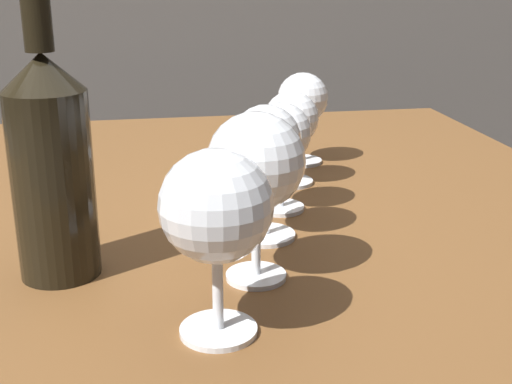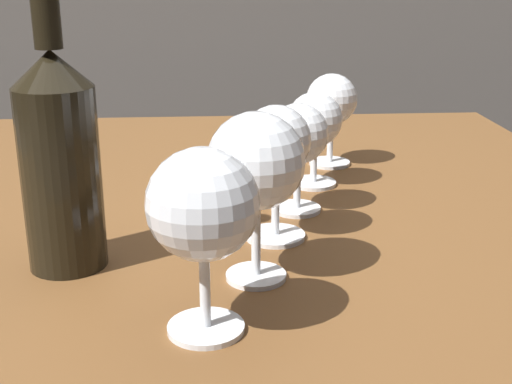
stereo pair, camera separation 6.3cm
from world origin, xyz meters
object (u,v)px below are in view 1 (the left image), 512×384
wine_glass_amber (281,136)px  wine_glass_cabernet (303,101)px  wine_bottle (51,162)px  wine_glass_merlot (266,144)px  wine_glass_white (216,210)px  wine_glass_pinot (256,163)px  wine_glass_port (291,122)px

wine_glass_amber → wine_glass_cabernet: size_ratio=0.98×
wine_bottle → wine_glass_merlot: bearing=14.5°
wine_glass_white → wine_bottle: 0.20m
wine_bottle → wine_glass_pinot: bearing=-13.4°
wine_glass_white → wine_glass_pinot: size_ratio=0.96×
wine_glass_amber → wine_glass_cabernet: bearing=69.3°
wine_glass_white → wine_glass_cabernet: (0.19, 0.48, -0.01)m
wine_glass_white → wine_glass_amber: bearing=68.4°
wine_glass_merlot → wine_glass_cabernet: wine_glass_merlot is taller
wine_glass_white → wine_glass_amber: size_ratio=1.18×
wine_glass_pinot → wine_glass_cabernet: (0.14, 0.38, -0.02)m
wine_glass_merlot → wine_glass_cabernet: 0.30m
wine_glass_merlot → wine_glass_port: 0.20m
wine_glass_cabernet → wine_glass_merlot: bearing=-111.1°
wine_glass_white → wine_glass_amber: (0.11, 0.28, -0.02)m
wine_glass_pinot → wine_bottle: size_ratio=0.55×
wine_glass_white → wine_glass_amber: 0.30m
wine_glass_white → wine_glass_pinot: (0.05, 0.10, 0.01)m
wine_glass_amber → wine_glass_merlot: bearing=-112.2°
wine_glass_pinot → wine_glass_merlot: bearing=74.3°
wine_bottle → wine_glass_amber: bearing=29.4°
wine_glass_white → wine_bottle: size_ratio=0.53×
wine_glass_port → wine_bottle: wine_bottle is taller
wine_glass_pinot → wine_glass_amber: bearing=71.3°
wine_glass_merlot → wine_glass_amber: bearing=67.8°
wine_glass_port → wine_glass_white: bearing=-111.0°
wine_glass_white → wine_glass_merlot: 0.21m
wine_glass_pinot → wine_glass_merlot: (0.03, 0.10, -0.01)m
wine_glass_white → wine_glass_merlot: bearing=68.7°
wine_glass_pinot → wine_glass_amber: wine_glass_pinot is taller
wine_glass_port → wine_bottle: (-0.29, -0.24, 0.03)m
wine_glass_port → wine_bottle: size_ratio=0.43×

